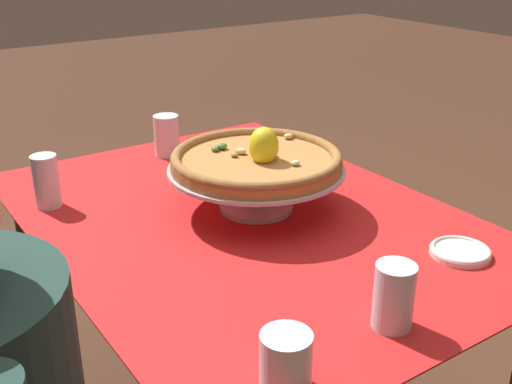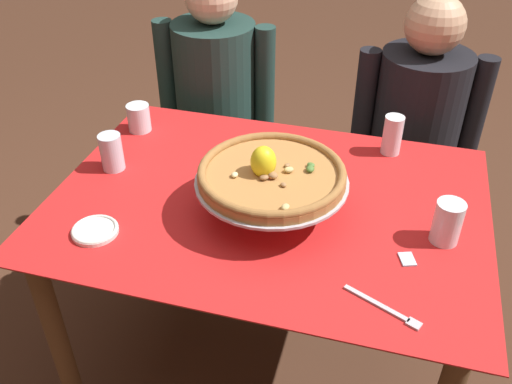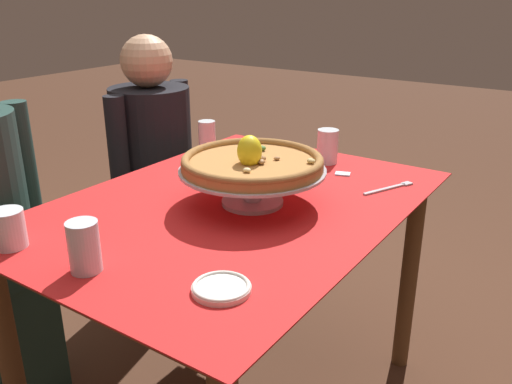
{
  "view_description": "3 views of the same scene",
  "coord_description": "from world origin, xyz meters",
  "views": [
    {
      "loc": [
        -1.14,
        0.74,
        1.41
      ],
      "look_at": [
        0.07,
        -0.08,
        0.79
      ],
      "focal_mm": 44.43,
      "sensor_mm": 36.0,
      "label": 1
    },
    {
      "loc": [
        0.32,
        -1.27,
        1.74
      ],
      "look_at": [
        -0.03,
        -0.03,
        0.81
      ],
      "focal_mm": 39.01,
      "sensor_mm": 36.0,
      "label": 2
    },
    {
      "loc": [
        -1.17,
        -0.88,
        1.36
      ],
      "look_at": [
        0.03,
        -0.06,
        0.8
      ],
      "focal_mm": 37.67,
      "sensor_mm": 36.0,
      "label": 3
    }
  ],
  "objects": [
    {
      "name": "dining_table",
      "position": [
        0.0,
        0.0,
        0.65
      ],
      "size": [
        1.26,
        0.91,
        0.77
      ],
      "color": "brown",
      "rests_on": "ground"
    },
    {
      "name": "water_glass_side_left",
      "position": [
        -0.51,
        0.03,
        0.82
      ],
      "size": [
        0.07,
        0.07,
        0.12
      ],
      "color": "silver",
      "rests_on": "dining_table"
    },
    {
      "name": "water_glass_back_left",
      "position": [
        -0.54,
        0.28,
        0.81
      ],
      "size": [
        0.08,
        0.08,
        0.1
      ],
      "color": "silver",
      "rests_on": "dining_table"
    },
    {
      "name": "water_glass_side_right",
      "position": [
        0.5,
        -0.05,
        0.82
      ],
      "size": [
        0.08,
        0.08,
        0.12
      ],
      "color": "white",
      "rests_on": "dining_table"
    },
    {
      "name": "pizza_stand",
      "position": [
        0.02,
        -0.05,
        0.85
      ],
      "size": [
        0.42,
        0.42,
        0.11
      ],
      "color": "#B7B7C1",
      "rests_on": "dining_table"
    },
    {
      "name": "dinner_fork",
      "position": [
        0.37,
        -0.34,
        0.77
      ],
      "size": [
        0.19,
        0.1,
        0.01
      ],
      "color": "#B7B7C1",
      "rests_on": "dining_table"
    },
    {
      "name": "side_plate",
      "position": [
        -0.41,
        -0.27,
        0.78
      ],
      "size": [
        0.13,
        0.13,
        0.02
      ],
      "color": "white",
      "rests_on": "dining_table"
    },
    {
      "name": "water_glass_back_right",
      "position": [
        0.32,
        0.36,
        0.82
      ],
      "size": [
        0.06,
        0.06,
        0.13
      ],
      "color": "white",
      "rests_on": "dining_table"
    },
    {
      "name": "sugar_packet",
      "position": [
        0.41,
        -0.15,
        0.77
      ],
      "size": [
        0.05,
        0.06,
        0.0
      ],
      "primitive_type": "cube",
      "rotation": [
        0.0,
        0.0,
        1.92
      ],
      "color": "silver",
      "rests_on": "dining_table"
    },
    {
      "name": "pizza",
      "position": [
        0.02,
        -0.05,
        0.9
      ],
      "size": [
        0.41,
        0.41,
        0.1
      ],
      "color": "#AD753D",
      "rests_on": "pizza_stand"
    },
    {
      "name": "diner_right",
      "position": [
        0.41,
        0.74,
        0.57
      ],
      "size": [
        0.49,
        0.36,
        1.19
      ],
      "color": "maroon",
      "rests_on": "ground"
    }
  ]
}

